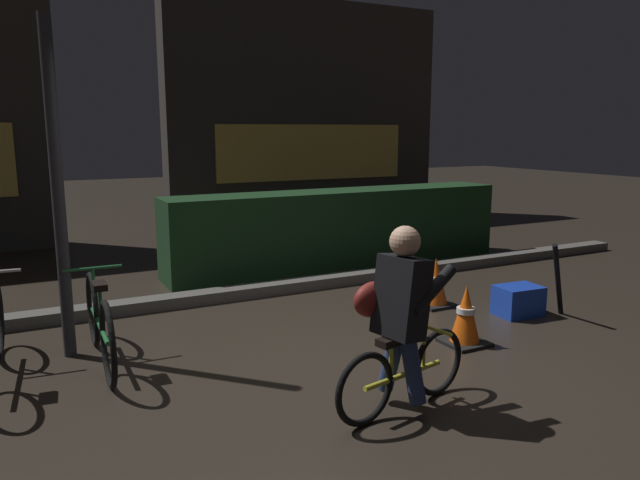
{
  "coord_description": "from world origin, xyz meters",
  "views": [
    {
      "loc": [
        -2.16,
        -3.93,
        1.84
      ],
      "look_at": [
        0.2,
        0.6,
        0.9
      ],
      "focal_mm": 33.62,
      "sensor_mm": 36.0,
      "label": 1
    }
  ],
  "objects_px": {
    "traffic_cone_near": "(466,316)",
    "traffic_cone_far": "(435,283)",
    "cyclist": "(399,319)",
    "blue_crate": "(518,301)",
    "parked_bike_center_left": "(100,323)",
    "street_post": "(58,192)",
    "closed_umbrella": "(558,280)"
  },
  "relations": [
    {
      "from": "blue_crate",
      "to": "street_post",
      "type": "bearing_deg",
      "value": 167.67
    },
    {
      "from": "parked_bike_center_left",
      "to": "closed_umbrella",
      "type": "relative_size",
      "value": 1.89
    },
    {
      "from": "parked_bike_center_left",
      "to": "traffic_cone_far",
      "type": "bearing_deg",
      "value": -88.13
    },
    {
      "from": "cyclist",
      "to": "traffic_cone_far",
      "type": "bearing_deg",
      "value": 34.5
    },
    {
      "from": "traffic_cone_near",
      "to": "traffic_cone_far",
      "type": "xyz_separation_m",
      "value": [
        0.5,
        1.05,
        -0.01
      ]
    },
    {
      "from": "closed_umbrella",
      "to": "traffic_cone_near",
      "type": "bearing_deg",
      "value": -18.81
    },
    {
      "from": "parked_bike_center_left",
      "to": "blue_crate",
      "type": "distance_m",
      "value": 3.96
    },
    {
      "from": "traffic_cone_far",
      "to": "blue_crate",
      "type": "xyz_separation_m",
      "value": [
        0.53,
        -0.65,
        -0.1
      ]
    },
    {
      "from": "cyclist",
      "to": "closed_umbrella",
      "type": "height_order",
      "value": "cyclist"
    },
    {
      "from": "traffic_cone_far",
      "to": "street_post",
      "type": "bearing_deg",
      "value": 176.03
    },
    {
      "from": "street_post",
      "to": "blue_crate",
      "type": "bearing_deg",
      "value": -12.33
    },
    {
      "from": "street_post",
      "to": "closed_umbrella",
      "type": "relative_size",
      "value": 3.19
    },
    {
      "from": "traffic_cone_far",
      "to": "traffic_cone_near",
      "type": "bearing_deg",
      "value": -115.52
    },
    {
      "from": "cyclist",
      "to": "parked_bike_center_left",
      "type": "bearing_deg",
      "value": 121.66
    },
    {
      "from": "cyclist",
      "to": "blue_crate",
      "type": "bearing_deg",
      "value": 15.31
    },
    {
      "from": "traffic_cone_near",
      "to": "closed_umbrella",
      "type": "height_order",
      "value": "closed_umbrella"
    },
    {
      "from": "street_post",
      "to": "parked_bike_center_left",
      "type": "distance_m",
      "value": 1.09
    },
    {
      "from": "closed_umbrella",
      "to": "street_post",
      "type": "bearing_deg",
      "value": -40.18
    },
    {
      "from": "traffic_cone_near",
      "to": "closed_umbrella",
      "type": "xyz_separation_m",
      "value": [
        1.29,
        0.15,
        0.14
      ]
    },
    {
      "from": "parked_bike_center_left",
      "to": "traffic_cone_near",
      "type": "xyz_separation_m",
      "value": [
        2.87,
        -0.99,
        -0.08
      ]
    },
    {
      "from": "parked_bike_center_left",
      "to": "traffic_cone_near",
      "type": "distance_m",
      "value": 3.04
    },
    {
      "from": "street_post",
      "to": "traffic_cone_far",
      "type": "height_order",
      "value": "street_post"
    },
    {
      "from": "parked_bike_center_left",
      "to": "closed_umbrella",
      "type": "bearing_deg",
      "value": -100.57
    },
    {
      "from": "parked_bike_center_left",
      "to": "traffic_cone_near",
      "type": "height_order",
      "value": "parked_bike_center_left"
    },
    {
      "from": "street_post",
      "to": "cyclist",
      "type": "relative_size",
      "value": 2.18
    },
    {
      "from": "street_post",
      "to": "blue_crate",
      "type": "height_order",
      "value": "street_post"
    },
    {
      "from": "parked_bike_center_left",
      "to": "street_post",
      "type": "bearing_deg",
      "value": 34.79
    },
    {
      "from": "traffic_cone_far",
      "to": "blue_crate",
      "type": "relative_size",
      "value": 1.17
    },
    {
      "from": "street_post",
      "to": "parked_bike_center_left",
      "type": "xyz_separation_m",
      "value": [
        0.21,
        -0.31,
        -1.02
      ]
    },
    {
      "from": "cyclist",
      "to": "closed_umbrella",
      "type": "xyz_separation_m",
      "value": [
        2.52,
        0.9,
        -0.24
      ]
    },
    {
      "from": "street_post",
      "to": "traffic_cone_near",
      "type": "xyz_separation_m",
      "value": [
        3.08,
        -1.3,
        -1.1
      ]
    },
    {
      "from": "street_post",
      "to": "traffic_cone_near",
      "type": "relative_size",
      "value": 5.12
    }
  ]
}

